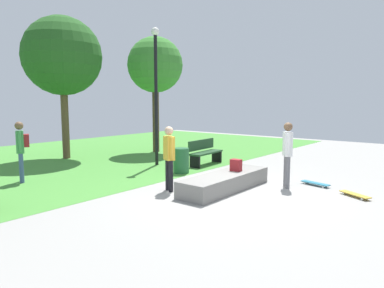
# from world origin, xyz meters

# --- Properties ---
(ground_plane) EXTENTS (28.00, 28.00, 0.00)m
(ground_plane) POSITION_xyz_m (0.00, 0.00, 0.00)
(ground_plane) COLOR gray
(grass_lawn) EXTENTS (26.60, 11.92, 0.01)m
(grass_lawn) POSITION_xyz_m (0.00, 8.04, 0.00)
(grass_lawn) COLOR #478C38
(grass_lawn) RESTS_ON ground_plane
(concrete_ledge) EXTENTS (3.07, 0.86, 0.42)m
(concrete_ledge) POSITION_xyz_m (0.33, 0.18, 0.21)
(concrete_ledge) COLOR gray
(concrete_ledge) RESTS_ON ground_plane
(backpack_on_ledge) EXTENTS (0.21, 0.29, 0.32)m
(backpack_on_ledge) POSITION_xyz_m (0.82, 0.17, 0.58)
(backpack_on_ledge) COLOR maroon
(backpack_on_ledge) RESTS_ON concrete_ledge
(skater_performing_trick) EXTENTS (0.38, 0.35, 1.75)m
(skater_performing_trick) POSITION_xyz_m (1.58, -0.95, 1.03)
(skater_performing_trick) COLOR slate
(skater_performing_trick) RESTS_ON ground_plane
(skater_watching) EXTENTS (0.32, 0.40, 1.67)m
(skater_watching) POSITION_xyz_m (-0.68, 1.24, 0.97)
(skater_watching) COLOR black
(skater_watching) RESTS_ON ground_plane
(skateboard_by_ledge) EXTENTS (0.37, 0.82, 0.08)m
(skateboard_by_ledge) POSITION_xyz_m (2.26, -1.49, 0.06)
(skateboard_by_ledge) COLOR teal
(skateboard_by_ledge) RESTS_ON ground_plane
(skateboard_spare) EXTENTS (0.56, 0.80, 0.08)m
(skateboard_spare) POSITION_xyz_m (1.71, -2.65, 0.06)
(skateboard_spare) COLOR gold
(skateboard_spare) RESTS_ON ground_plane
(park_bench_far_right) EXTENTS (1.63, 0.59, 0.91)m
(park_bench_far_right) POSITION_xyz_m (2.90, 2.80, 0.48)
(park_bench_far_right) COLOR #1E4223
(park_bench_far_right) RESTS_ON ground_plane
(tree_slender_maple) EXTENTS (2.47, 2.47, 5.15)m
(tree_slender_maple) POSITION_xyz_m (4.15, 6.52, 3.88)
(tree_slender_maple) COLOR #4C3823
(tree_slender_maple) RESTS_ON grass_lawn
(tree_broad_elm) EXTENTS (3.08, 3.08, 5.61)m
(tree_broad_elm) POSITION_xyz_m (0.53, 8.04, 4.05)
(tree_broad_elm) COLOR brown
(tree_broad_elm) RESTS_ON grass_lawn
(lamp_post) EXTENTS (0.28, 0.28, 4.86)m
(lamp_post) POSITION_xyz_m (1.77, 4.12, 2.90)
(lamp_post) COLOR black
(lamp_post) RESTS_ON ground_plane
(trash_bin) EXTENTS (0.51, 0.51, 0.81)m
(trash_bin) POSITION_xyz_m (1.24, 2.50, 0.40)
(trash_bin) COLOR #1E592D
(trash_bin) RESTS_ON ground_plane
(pedestrian_with_backpack) EXTENTS (0.43, 0.42, 1.74)m
(pedestrian_with_backpack) POSITION_xyz_m (-2.60, 5.17, 1.04)
(pedestrian_with_backpack) COLOR #3F5184
(pedestrian_with_backpack) RESTS_ON ground_plane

